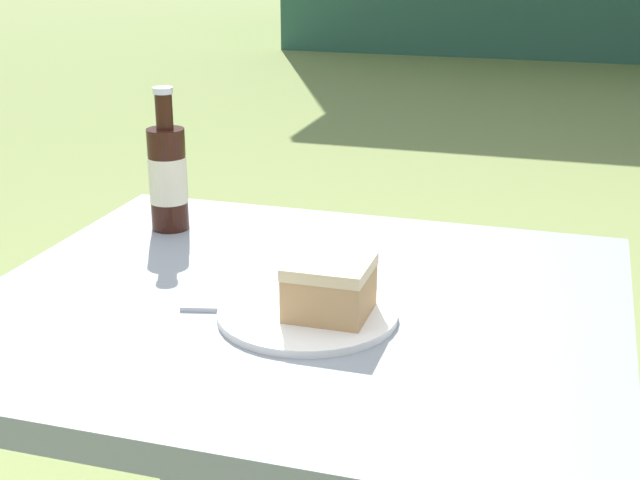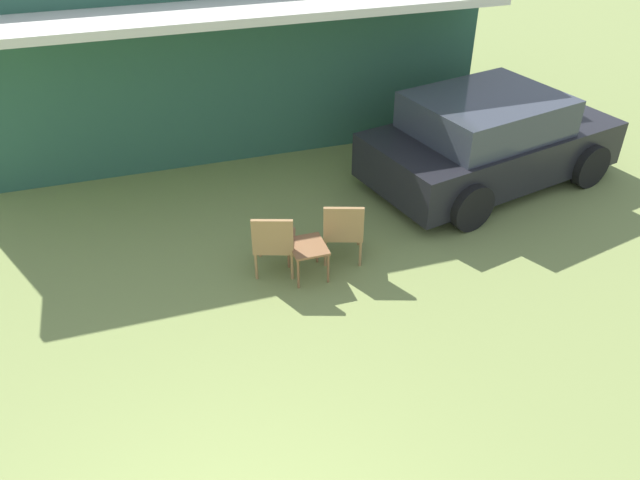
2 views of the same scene
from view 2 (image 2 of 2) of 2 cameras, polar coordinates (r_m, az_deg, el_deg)
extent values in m
cube|color=#2D5B47|center=(11.84, -10.09, 17.81)|extent=(8.56, 3.64, 3.12)
cube|color=silver|center=(9.27, -8.11, 19.88)|extent=(8.14, 1.20, 0.12)
cube|color=black|center=(10.14, 15.26, 8.06)|extent=(4.21, 2.66, 0.69)
cube|color=#383D47|center=(9.76, 14.97, 11.09)|extent=(2.47, 2.13, 0.54)
cylinder|color=black|center=(11.63, 16.23, 10.27)|extent=(0.71, 0.35, 0.69)
cylinder|color=black|center=(10.55, 23.44, 6.24)|extent=(0.71, 0.35, 0.69)
cylinder|color=black|center=(10.12, 6.38, 7.83)|extent=(0.71, 0.35, 0.69)
cylinder|color=black|center=(8.87, 13.64, 2.94)|extent=(0.71, 0.35, 0.69)
cylinder|color=#9E7547|center=(8.13, -2.43, -0.41)|extent=(0.04, 0.04, 0.38)
cylinder|color=#9E7547|center=(8.16, -5.55, -0.40)|extent=(0.04, 0.04, 0.38)
cylinder|color=#9E7547|center=(7.74, -2.58, -2.44)|extent=(0.04, 0.04, 0.38)
cylinder|color=#9E7547|center=(7.77, -5.86, -2.42)|extent=(0.04, 0.04, 0.38)
cube|color=#9E7547|center=(7.82, -4.17, -0.09)|extent=(0.65, 0.67, 0.06)
cube|color=#9E7547|center=(7.48, -4.37, 0.42)|extent=(0.49, 0.20, 0.43)
cube|color=#995193|center=(7.79, -4.18, 0.25)|extent=(0.57, 0.58, 0.05)
cylinder|color=#9E7547|center=(8.37, 3.57, 0.67)|extent=(0.04, 0.04, 0.38)
cylinder|color=#9E7547|center=(8.36, 0.52, 0.69)|extent=(0.04, 0.04, 0.38)
cylinder|color=#9E7547|center=(7.97, 3.70, -1.25)|extent=(0.04, 0.04, 0.38)
cylinder|color=#9E7547|center=(7.96, 0.50, -1.23)|extent=(0.04, 0.04, 0.38)
cube|color=#9E7547|center=(8.04, 2.10, 1.03)|extent=(0.65, 0.67, 0.06)
cube|color=#9E7547|center=(7.70, 2.17, 1.57)|extent=(0.49, 0.21, 0.43)
cube|color=brown|center=(7.66, -1.12, -0.58)|extent=(0.43, 0.50, 0.03)
cylinder|color=brown|center=(7.58, -2.00, -3.15)|extent=(0.03, 0.03, 0.42)
cylinder|color=brown|center=(7.67, 0.76, -2.61)|extent=(0.03, 0.03, 0.42)
cylinder|color=brown|center=(7.93, -2.90, -1.28)|extent=(0.03, 0.03, 0.42)
cylinder|color=brown|center=(8.01, -0.26, -0.79)|extent=(0.03, 0.03, 0.42)
camera|label=1|loc=(3.74, -1.02, -40.30)|focal=50.00mm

